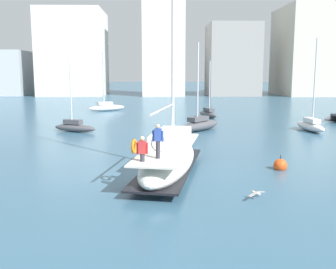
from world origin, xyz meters
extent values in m
plane|color=#38607A|center=(0.00, 0.00, 0.00)|extent=(400.00, 400.00, 0.00)
ellipsoid|color=white|center=(0.73, -0.13, 0.70)|extent=(4.29, 9.89, 1.40)
cube|color=black|center=(0.73, -0.13, 0.39)|extent=(4.28, 9.70, 0.10)
cube|color=beige|center=(0.73, -0.13, 1.44)|extent=(4.01, 9.38, 0.08)
cube|color=white|center=(0.87, 0.57, 1.83)|extent=(2.52, 4.57, 0.70)
cylinder|color=silver|center=(0.97, 1.04, 7.46)|extent=(0.16, 0.16, 11.97)
cylinder|color=#B7B7BC|center=(0.39, -1.78, 3.60)|extent=(1.28, 5.67, 0.12)
cylinder|color=silver|center=(1.62, 4.19, 1.95)|extent=(0.89, 0.24, 0.06)
torus|color=orange|center=(-0.96, -2.48, 1.95)|extent=(0.28, 0.71, 0.70)
cylinder|color=#33333D|center=(0.15, -2.95, 1.88)|extent=(0.20, 0.20, 0.80)
cube|color=#3351AD|center=(0.15, -2.95, 2.56)|extent=(0.35, 0.26, 0.56)
sphere|color=beige|center=(0.15, -2.95, 2.95)|extent=(0.20, 0.20, 0.20)
cylinder|color=#3351AD|center=(-0.07, -2.91, 2.51)|extent=(0.09, 0.09, 0.50)
cylinder|color=#3351AD|center=(0.36, -3.00, 2.51)|extent=(0.09, 0.09, 0.50)
cylinder|color=#33333D|center=(-0.54, -3.55, 1.66)|extent=(0.20, 0.20, 0.35)
cube|color=red|center=(-0.54, -3.55, 2.11)|extent=(0.35, 0.26, 0.56)
sphere|color=beige|center=(-0.54, -3.55, 2.50)|extent=(0.20, 0.20, 0.20)
cylinder|color=red|center=(-0.75, -3.50, 2.06)|extent=(0.09, 0.09, 0.50)
cylinder|color=red|center=(-0.32, -3.59, 2.06)|extent=(0.09, 0.09, 0.50)
torus|color=silver|center=(0.19, -2.72, 2.10)|extent=(0.76, 0.21, 0.76)
ellipsoid|color=white|center=(-6.91, 33.97, 0.43)|extent=(5.18, 3.78, 0.86)
cube|color=white|center=(-7.13, 33.83, 1.06)|extent=(2.23, 1.78, 0.40)
cylinder|color=silver|center=(-7.25, 33.76, 4.46)|extent=(0.13, 0.13, 7.21)
ellipsoid|color=#4C4C51|center=(4.04, 15.28, 0.46)|extent=(4.76, 5.23, 0.93)
cube|color=#4C4C51|center=(3.85, 15.06, 1.13)|extent=(2.16, 2.31, 0.40)
cylinder|color=silver|center=(3.76, 14.96, 4.44)|extent=(0.14, 0.14, 7.02)
ellipsoid|color=#4C4C51|center=(6.16, 26.01, 0.36)|extent=(2.32, 4.61, 0.73)
cube|color=#4C4C51|center=(6.23, 25.79, 0.93)|extent=(1.18, 1.92, 0.40)
cylinder|color=silver|center=(6.26, 25.68, 3.69)|extent=(0.12, 0.12, 5.92)
ellipsoid|color=#4C4C51|center=(-7.34, 14.88, 0.35)|extent=(4.35, 2.64, 0.70)
cube|color=#4C4C51|center=(-7.53, 14.97, 0.90)|extent=(1.84, 1.29, 0.40)
cylinder|color=silver|center=(-7.63, 15.01, 3.56)|extent=(0.12, 0.12, 5.72)
ellipsoid|color=white|center=(14.16, 14.87, 0.40)|extent=(1.56, 4.99, 0.79)
cube|color=white|center=(14.18, 14.62, 0.99)|extent=(0.91, 2.02, 0.40)
cylinder|color=silver|center=(14.19, 14.50, 4.55)|extent=(0.13, 0.13, 7.52)
ellipsoid|color=silver|center=(4.32, -4.47, 0.28)|extent=(0.37, 0.39, 0.16)
sphere|color=silver|center=(4.19, -4.32, 0.31)|extent=(0.11, 0.11, 0.11)
cone|color=gold|center=(4.15, -4.27, 0.30)|extent=(0.08, 0.08, 0.04)
cube|color=#9E9993|center=(4.12, -4.63, 0.30)|extent=(0.49, 0.44, 0.13)
cube|color=#9E9993|center=(4.52, -4.30, 0.30)|extent=(0.49, 0.44, 0.13)
sphere|color=#EA4C19|center=(6.93, 0.67, 0.23)|extent=(0.75, 0.75, 0.75)
cylinder|color=black|center=(6.93, 0.67, 0.53)|extent=(0.04, 0.04, 0.60)
cube|color=#B2B7BC|center=(-34.93, 72.89, 5.11)|extent=(9.31, 10.14, 10.22)
cube|color=silver|center=(-19.39, 73.36, 9.65)|extent=(14.29, 15.53, 19.31)
cube|color=silver|center=(1.51, 70.69, 13.30)|extent=(9.31, 11.14, 26.60)
cube|color=gray|center=(17.44, 70.82, 8.07)|extent=(11.33, 11.73, 16.14)
cube|color=beige|center=(34.62, 71.97, 10.09)|extent=(11.38, 17.76, 20.18)
camera|label=1|loc=(0.13, -20.23, 5.34)|focal=41.73mm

